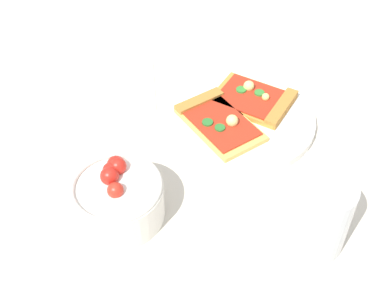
{
  "coord_description": "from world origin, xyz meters",
  "views": [
    {
      "loc": [
        -0.62,
        -0.04,
        0.58
      ],
      "look_at": [
        -0.06,
        0.07,
        0.03
      ],
      "focal_mm": 49.0,
      "sensor_mm": 36.0,
      "label": 1
    }
  ],
  "objects_px": {
    "soda_glass": "(318,217)",
    "pizza_slice_near": "(217,120)",
    "plate": "(241,119)",
    "paper_napkin": "(113,85)",
    "salad_bowl": "(117,197)",
    "pizza_slice_far": "(258,100)"
  },
  "relations": [
    {
      "from": "soda_glass",
      "to": "pizza_slice_near",
      "type": "bearing_deg",
      "value": 40.15
    },
    {
      "from": "plate",
      "to": "paper_napkin",
      "type": "height_order",
      "value": "plate"
    },
    {
      "from": "plate",
      "to": "salad_bowl",
      "type": "distance_m",
      "value": 0.27
    },
    {
      "from": "salad_bowl",
      "to": "plate",
      "type": "bearing_deg",
      "value": -32.48
    },
    {
      "from": "pizza_slice_far",
      "to": "paper_napkin",
      "type": "xyz_separation_m",
      "value": [
        0.01,
        0.26,
        -0.02
      ]
    },
    {
      "from": "pizza_slice_far",
      "to": "paper_napkin",
      "type": "bearing_deg",
      "value": 87.09
    },
    {
      "from": "pizza_slice_far",
      "to": "soda_glass",
      "type": "distance_m",
      "value": 0.27
    },
    {
      "from": "pizza_slice_near",
      "to": "soda_glass",
      "type": "distance_m",
      "value": 0.25
    },
    {
      "from": "plate",
      "to": "pizza_slice_far",
      "type": "xyz_separation_m",
      "value": [
        0.04,
        -0.02,
        0.01
      ]
    },
    {
      "from": "plate",
      "to": "salad_bowl",
      "type": "relative_size",
      "value": 1.91
    },
    {
      "from": "plate",
      "to": "soda_glass",
      "type": "xyz_separation_m",
      "value": [
        -0.21,
        -0.12,
        0.04
      ]
    },
    {
      "from": "pizza_slice_near",
      "to": "soda_glass",
      "type": "bearing_deg",
      "value": -139.85
    },
    {
      "from": "pizza_slice_far",
      "to": "salad_bowl",
      "type": "height_order",
      "value": "salad_bowl"
    },
    {
      "from": "salad_bowl",
      "to": "paper_napkin",
      "type": "height_order",
      "value": "salad_bowl"
    },
    {
      "from": "salad_bowl",
      "to": "pizza_slice_far",
      "type": "bearing_deg",
      "value": -32.08
    },
    {
      "from": "pizza_slice_near",
      "to": "pizza_slice_far",
      "type": "height_order",
      "value": "same"
    },
    {
      "from": "pizza_slice_far",
      "to": "salad_bowl",
      "type": "relative_size",
      "value": 1.16
    },
    {
      "from": "salad_bowl",
      "to": "paper_napkin",
      "type": "bearing_deg",
      "value": 19.36
    },
    {
      "from": "soda_glass",
      "to": "paper_napkin",
      "type": "distance_m",
      "value": 0.45
    },
    {
      "from": "pizza_slice_far",
      "to": "paper_napkin",
      "type": "relative_size",
      "value": 0.97
    },
    {
      "from": "paper_napkin",
      "to": "soda_glass",
      "type": "bearing_deg",
      "value": -126.35
    },
    {
      "from": "soda_glass",
      "to": "paper_napkin",
      "type": "bearing_deg",
      "value": 53.65
    }
  ]
}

